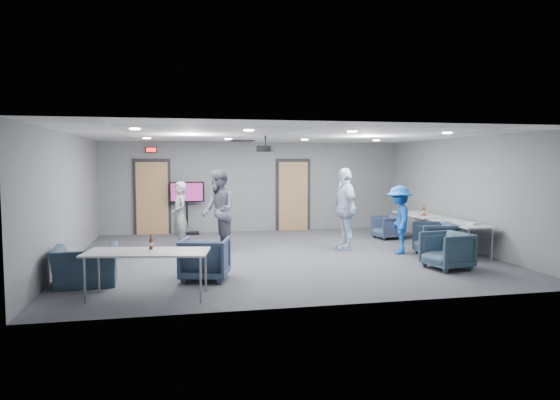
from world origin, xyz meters
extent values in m
plane|color=#3C3E44|center=(0.00, 0.00, 0.00)|extent=(9.00, 9.00, 0.00)
plane|color=white|center=(0.00, 0.00, 2.70)|extent=(9.00, 9.00, 0.00)
cube|color=slate|center=(0.00, 4.00, 1.35)|extent=(9.00, 0.02, 2.70)
cube|color=slate|center=(0.00, -4.00, 1.35)|extent=(9.00, 0.02, 2.70)
cube|color=slate|center=(-4.50, 0.00, 1.35)|extent=(0.02, 8.00, 2.70)
cube|color=slate|center=(4.50, 0.00, 1.35)|extent=(0.02, 8.00, 2.70)
cube|color=black|center=(-3.00, 3.97, 1.08)|extent=(1.06, 0.06, 2.24)
cube|color=tan|center=(-3.00, 3.93, 1.05)|extent=(0.90, 0.05, 2.10)
cylinder|color=gray|center=(-2.65, 3.88, 1.00)|extent=(0.04, 0.10, 0.04)
cube|color=black|center=(1.20, 3.97, 1.08)|extent=(1.06, 0.06, 2.24)
cube|color=tan|center=(1.20, 3.93, 1.05)|extent=(0.90, 0.05, 2.10)
cylinder|color=gray|center=(1.55, 3.88, 1.00)|extent=(0.04, 0.10, 0.04)
cube|color=black|center=(-3.00, 3.94, 2.45)|extent=(0.32, 0.06, 0.16)
cube|color=#FF0C0C|center=(-3.00, 3.90, 2.45)|extent=(0.26, 0.02, 0.11)
cube|color=black|center=(-0.50, 2.80, 2.69)|extent=(0.60, 0.60, 0.03)
cylinder|color=white|center=(-3.00, -1.80, 2.69)|extent=(0.18, 0.18, 0.02)
cylinder|color=white|center=(-3.00, 1.80, 2.69)|extent=(0.18, 0.18, 0.02)
cylinder|color=white|center=(-1.00, -1.80, 2.69)|extent=(0.18, 0.18, 0.02)
cylinder|color=white|center=(-1.00, 1.80, 2.69)|extent=(0.18, 0.18, 0.02)
cylinder|color=white|center=(1.00, -1.80, 2.69)|extent=(0.18, 0.18, 0.02)
cylinder|color=white|center=(1.00, 1.80, 2.69)|extent=(0.18, 0.18, 0.02)
cylinder|color=white|center=(3.00, -1.80, 2.69)|extent=(0.18, 0.18, 0.02)
cylinder|color=white|center=(3.00, 1.80, 2.69)|extent=(0.18, 0.18, 0.02)
imported|color=#969895|center=(-2.24, 1.15, 0.82)|extent=(0.54, 0.68, 1.64)
imported|color=#505460|center=(-1.35, 0.72, 0.97)|extent=(0.87, 1.04, 1.94)
imported|color=#C6E1FF|center=(1.66, 0.48, 0.98)|extent=(0.54, 1.18, 1.96)
imported|color=#1B50AF|center=(2.70, -0.32, 0.78)|extent=(0.87, 1.14, 1.57)
imported|color=#35415D|center=(3.35, 1.79, 0.32)|extent=(0.78, 0.77, 0.64)
imported|color=#324256|center=(3.35, -0.81, 0.38)|extent=(0.97, 0.95, 0.77)
imported|color=#354A5B|center=(2.90, -2.07, 0.37)|extent=(0.94, 0.92, 0.73)
imported|color=#3B4B66|center=(-1.83, -2.00, 0.38)|extent=(1.00, 1.02, 0.76)
imported|color=#34495B|center=(-3.85, -2.00, 0.34)|extent=(1.09, 0.97, 0.67)
cube|color=silver|center=(4.00, 1.16, 0.71)|extent=(0.77, 1.85, 0.03)
cylinder|color=gray|center=(3.70, 2.00, 0.35)|extent=(0.04, 0.04, 0.70)
cylinder|color=gray|center=(3.70, 0.32, 0.35)|extent=(0.04, 0.04, 0.70)
cylinder|color=gray|center=(4.30, 2.00, 0.35)|extent=(0.04, 0.04, 0.70)
cylinder|color=gray|center=(4.30, 0.32, 0.35)|extent=(0.04, 0.04, 0.70)
cube|color=silver|center=(4.00, -0.74, 0.71)|extent=(0.72, 1.73, 0.03)
cylinder|color=gray|center=(3.72, 0.04, 0.35)|extent=(0.04, 0.04, 0.70)
cylinder|color=gray|center=(3.72, -1.52, 0.35)|extent=(0.04, 0.04, 0.70)
cylinder|color=gray|center=(4.28, 0.04, 0.35)|extent=(0.04, 0.04, 0.70)
cylinder|color=gray|center=(4.28, -1.52, 0.35)|extent=(0.04, 0.04, 0.70)
cube|color=silver|center=(-2.77, -3.00, 0.71)|extent=(1.99, 1.10, 0.03)
cylinder|color=gray|center=(-1.86, -2.84, 0.35)|extent=(0.04, 0.04, 0.70)
cylinder|color=gray|center=(-3.56, -2.54, 0.35)|extent=(0.04, 0.04, 0.70)
cylinder|color=gray|center=(-1.97, -3.46, 0.35)|extent=(0.04, 0.04, 0.70)
cylinder|color=gray|center=(-3.67, -3.16, 0.35)|extent=(0.04, 0.04, 0.70)
cylinder|color=#5F2410|center=(-2.72, -2.84, 0.81)|extent=(0.06, 0.06, 0.17)
cylinder|color=#5F2410|center=(-2.72, -2.84, 0.93)|extent=(0.02, 0.02, 0.07)
cylinder|color=beige|center=(-2.72, -2.84, 0.81)|extent=(0.06, 0.06, 0.06)
cylinder|color=#5F2410|center=(4.00, 0.96, 0.82)|extent=(0.06, 0.06, 0.17)
cylinder|color=#5F2410|center=(4.00, 0.96, 0.94)|extent=(0.02, 0.02, 0.08)
cylinder|color=beige|center=(4.00, 0.96, 0.82)|extent=(0.07, 0.07, 0.06)
cube|color=#B3452C|center=(3.88, 0.78, 0.75)|extent=(0.18, 0.16, 0.03)
cube|color=silver|center=(4.10, -1.11, 0.76)|extent=(0.28, 0.23, 0.05)
cube|color=black|center=(-2.01, 3.75, 0.03)|extent=(0.66, 0.47, 0.06)
cylinder|color=black|center=(-2.01, 3.75, 0.62)|extent=(0.06, 0.06, 1.14)
cube|color=black|center=(-2.01, 3.75, 1.23)|extent=(1.00, 0.07, 0.59)
cube|color=#801C64|center=(-2.01, 3.70, 1.23)|extent=(0.90, 0.01, 0.51)
cylinder|color=black|center=(-0.36, 0.05, 2.58)|extent=(0.04, 0.04, 0.22)
cube|color=black|center=(-0.36, 0.05, 2.40)|extent=(0.43, 0.40, 0.14)
cylinder|color=black|center=(-0.36, -0.11, 2.40)|extent=(0.08, 0.06, 0.08)
camera|label=1|loc=(-2.31, -10.91, 2.13)|focal=32.00mm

